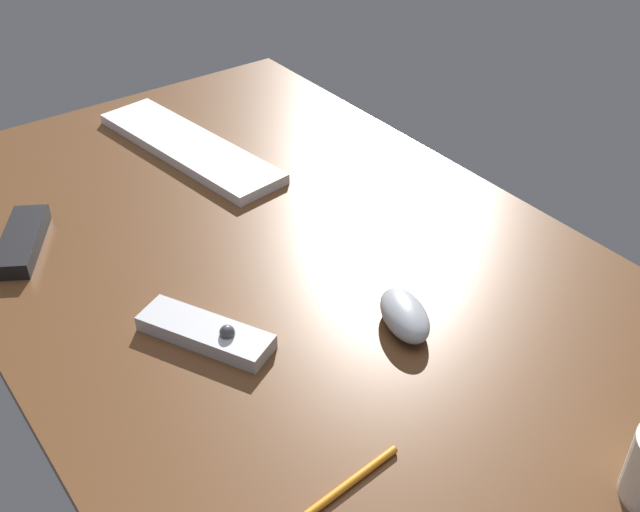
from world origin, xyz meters
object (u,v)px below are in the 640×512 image
Objects in this scene: computer_mouse at (405,315)px; media_remote at (206,333)px; keyboard at (189,147)px; tv_remote at (22,241)px; pen at (348,484)px.

media_remote is (-13.49, -22.73, -0.80)cm from computer_mouse.
computer_mouse is 26.44cm from media_remote.
media_remote is at bearing -99.38° from computer_mouse.
computer_mouse reaches higher than keyboard.
keyboard is at bearing -158.98° from computer_mouse.
tv_remote reaches higher than pen.
tv_remote is (12.25, -35.49, 0.36)cm from keyboard.
computer_mouse is 0.58× the size of media_remote.
pen is (29.61, 0.52, -0.69)cm from media_remote.
media_remote reaches higher than keyboard.
keyboard is 80.03cm from pen.
media_remote is (47.18, -23.03, 0.21)cm from keyboard.
computer_mouse is at bearing 67.01° from tv_remote.
keyboard is 3.93× the size of computer_mouse.
tv_remote is 1.14× the size of pen.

